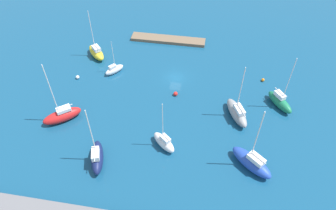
{
  "coord_description": "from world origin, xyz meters",
  "views": [
    {
      "loc": [
        -7.03,
        52.29,
        44.22
      ],
      "look_at": [
        0.0,
        10.14,
        1.5
      ],
      "focal_mm": 33.32,
      "sensor_mm": 36.0,
      "label": 1
    }
  ],
  "objects_px": {
    "sailboat_navy_outer_mooring": "(97,157)",
    "sailboat_yellow_off_beacon": "(96,52)",
    "sailboat_white_west_end": "(114,69)",
    "mooring_buoy_orange": "(263,80)",
    "sailboat_gray_along_channel": "(237,112)",
    "sailboat_red_inner_mooring": "(62,115)",
    "sailboat_green_by_breakwater": "(280,101)",
    "sailboat_white_center_basin": "(164,142)",
    "mooring_buoy_red": "(176,94)",
    "sailboat_blue_east_end": "(252,162)",
    "mooring_buoy_white": "(78,77)",
    "pier_dock": "(168,40)"
  },
  "relations": [
    {
      "from": "sailboat_navy_outer_mooring",
      "to": "sailboat_yellow_off_beacon",
      "type": "xyz_separation_m",
      "value": [
        9.89,
        -28.74,
        -0.13
      ]
    },
    {
      "from": "sailboat_white_west_end",
      "to": "mooring_buoy_orange",
      "type": "relative_size",
      "value": 11.93
    },
    {
      "from": "sailboat_navy_outer_mooring",
      "to": "mooring_buoy_orange",
      "type": "xyz_separation_m",
      "value": [
        -28.59,
        -26.04,
        -1.03
      ]
    },
    {
      "from": "sailboat_yellow_off_beacon",
      "to": "sailboat_gray_along_channel",
      "type": "distance_m",
      "value": 35.89
    },
    {
      "from": "sailboat_red_inner_mooring",
      "to": "mooring_buoy_orange",
      "type": "distance_m",
      "value": 42.19
    },
    {
      "from": "sailboat_green_by_breakwater",
      "to": "sailboat_white_center_basin",
      "type": "relative_size",
      "value": 1.16
    },
    {
      "from": "sailboat_red_inner_mooring",
      "to": "sailboat_white_center_basin",
      "type": "height_order",
      "value": "sailboat_red_inner_mooring"
    },
    {
      "from": "sailboat_navy_outer_mooring",
      "to": "sailboat_red_inner_mooring",
      "type": "bearing_deg",
      "value": 32.06
    },
    {
      "from": "sailboat_green_by_breakwater",
      "to": "sailboat_red_inner_mooring",
      "type": "xyz_separation_m",
      "value": [
        40.93,
        10.7,
        0.07
      ]
    },
    {
      "from": "sailboat_white_center_basin",
      "to": "mooring_buoy_red",
      "type": "height_order",
      "value": "sailboat_white_center_basin"
    },
    {
      "from": "sailboat_blue_east_end",
      "to": "sailboat_white_center_basin",
      "type": "xyz_separation_m",
      "value": [
        15.0,
        -1.83,
        -0.16
      ]
    },
    {
      "from": "sailboat_blue_east_end",
      "to": "mooring_buoy_white",
      "type": "xyz_separation_m",
      "value": [
        36.89,
        -17.01,
        -0.95
      ]
    },
    {
      "from": "mooring_buoy_red",
      "to": "mooring_buoy_white",
      "type": "distance_m",
      "value": 22.02
    },
    {
      "from": "sailboat_white_west_end",
      "to": "sailboat_yellow_off_beacon",
      "type": "distance_m",
      "value": 7.89
    },
    {
      "from": "pier_dock",
      "to": "sailboat_red_inner_mooring",
      "type": "bearing_deg",
      "value": 62.91
    },
    {
      "from": "sailboat_gray_along_channel",
      "to": "sailboat_white_center_basin",
      "type": "height_order",
      "value": "sailboat_gray_along_channel"
    },
    {
      "from": "mooring_buoy_red",
      "to": "mooring_buoy_white",
      "type": "xyz_separation_m",
      "value": [
        21.95,
        -1.8,
        -0.05
      ]
    },
    {
      "from": "sailboat_blue_east_end",
      "to": "sailboat_yellow_off_beacon",
      "type": "height_order",
      "value": "sailboat_blue_east_end"
    },
    {
      "from": "sailboat_gray_along_channel",
      "to": "sailboat_red_inner_mooring",
      "type": "xyz_separation_m",
      "value": [
        32.56,
        6.17,
        -0.01
      ]
    },
    {
      "from": "sailboat_blue_east_end",
      "to": "mooring_buoy_orange",
      "type": "xyz_separation_m",
      "value": [
        -3.12,
        -22.81,
        -1.01
      ]
    },
    {
      "from": "sailboat_gray_along_channel",
      "to": "mooring_buoy_white",
      "type": "distance_m",
      "value": 34.9
    },
    {
      "from": "pier_dock",
      "to": "mooring_buoy_white",
      "type": "xyz_separation_m",
      "value": [
        17.13,
        17.81,
        0.02
      ]
    },
    {
      "from": "mooring_buoy_red",
      "to": "mooring_buoy_orange",
      "type": "relative_size",
      "value": 1.32
    },
    {
      "from": "sailboat_white_west_end",
      "to": "sailboat_blue_east_end",
      "type": "bearing_deg",
      "value": -85.04
    },
    {
      "from": "sailboat_blue_east_end",
      "to": "pier_dock",
      "type": "bearing_deg",
      "value": -20.0
    },
    {
      "from": "sailboat_white_center_basin",
      "to": "mooring_buoy_white",
      "type": "height_order",
      "value": "sailboat_white_center_basin"
    },
    {
      "from": "pier_dock",
      "to": "sailboat_white_west_end",
      "type": "distance_m",
      "value": 17.49
    },
    {
      "from": "sailboat_blue_east_end",
      "to": "mooring_buoy_red",
      "type": "xyz_separation_m",
      "value": [
        14.95,
        -15.2,
        -0.9
      ]
    },
    {
      "from": "sailboat_navy_outer_mooring",
      "to": "mooring_buoy_orange",
      "type": "relative_size",
      "value": 17.96
    },
    {
      "from": "sailboat_yellow_off_beacon",
      "to": "mooring_buoy_red",
      "type": "relative_size",
      "value": 13.04
    },
    {
      "from": "pier_dock",
      "to": "sailboat_gray_along_channel",
      "type": "xyz_separation_m",
      "value": [
        -17.25,
        23.76,
        0.92
      ]
    },
    {
      "from": "sailboat_white_west_end",
      "to": "sailboat_green_by_breakwater",
      "type": "distance_m",
      "value": 35.64
    },
    {
      "from": "sailboat_white_west_end",
      "to": "sailboat_gray_along_channel",
      "type": "distance_m",
      "value": 28.5
    },
    {
      "from": "pier_dock",
      "to": "mooring_buoy_white",
      "type": "distance_m",
      "value": 24.71
    },
    {
      "from": "sailboat_white_west_end",
      "to": "sailboat_red_inner_mooring",
      "type": "height_order",
      "value": "sailboat_red_inner_mooring"
    },
    {
      "from": "sailboat_navy_outer_mooring",
      "to": "mooring_buoy_orange",
      "type": "bearing_deg",
      "value": -65.38
    },
    {
      "from": "pier_dock",
      "to": "sailboat_white_west_end",
      "type": "height_order",
      "value": "sailboat_white_west_end"
    },
    {
      "from": "sailboat_white_west_end",
      "to": "sailboat_gray_along_channel",
      "type": "xyz_separation_m",
      "value": [
        -26.96,
        9.22,
        0.37
      ]
    },
    {
      "from": "pier_dock",
      "to": "sailboat_green_by_breakwater",
      "type": "distance_m",
      "value": 32.04
    },
    {
      "from": "pier_dock",
      "to": "mooring_buoy_orange",
      "type": "xyz_separation_m",
      "value": [
        -22.87,
        12.0,
        -0.04
      ]
    },
    {
      "from": "mooring_buoy_red",
      "to": "sailboat_red_inner_mooring",
      "type": "bearing_deg",
      "value": 27.14
    },
    {
      "from": "sailboat_blue_east_end",
      "to": "sailboat_navy_outer_mooring",
      "type": "xyz_separation_m",
      "value": [
        25.48,
        3.23,
        0.02
      ]
    },
    {
      "from": "sailboat_blue_east_end",
      "to": "sailboat_white_center_basin",
      "type": "distance_m",
      "value": 15.12
    },
    {
      "from": "sailboat_white_west_end",
      "to": "mooring_buoy_white",
      "type": "height_order",
      "value": "sailboat_white_west_end"
    },
    {
      "from": "sailboat_navy_outer_mooring",
      "to": "sailboat_gray_along_channel",
      "type": "distance_m",
      "value": 27.05
    },
    {
      "from": "sailboat_white_center_basin",
      "to": "mooring_buoy_red",
      "type": "xyz_separation_m",
      "value": [
        -0.06,
        -13.37,
        -0.73
      ]
    },
    {
      "from": "pier_dock",
      "to": "sailboat_white_west_end",
      "type": "bearing_deg",
      "value": 56.25
    },
    {
      "from": "sailboat_navy_outer_mooring",
      "to": "mooring_buoy_red",
      "type": "height_order",
      "value": "sailboat_navy_outer_mooring"
    },
    {
      "from": "sailboat_navy_outer_mooring",
      "to": "sailboat_red_inner_mooring",
      "type": "relative_size",
      "value": 0.91
    },
    {
      "from": "sailboat_gray_along_channel",
      "to": "mooring_buoy_red",
      "type": "height_order",
      "value": "sailboat_gray_along_channel"
    }
  ]
}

